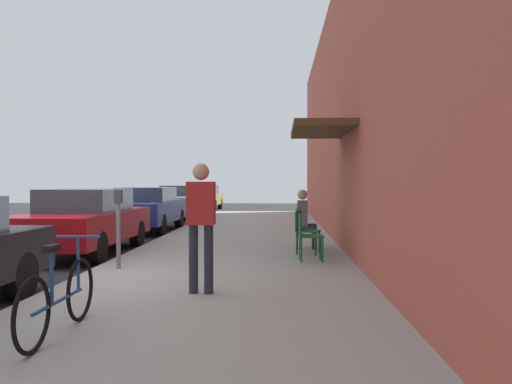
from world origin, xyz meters
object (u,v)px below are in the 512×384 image
(parked_car_3, at_px, (181,201))
(cafe_chair_0, at_px, (307,234))
(parked_car_2, at_px, (146,208))
(pedestrian_standing, at_px, (201,217))
(bicycle_0, at_px, (59,298))
(parked_car_4, at_px, (203,197))
(parking_meter, at_px, (118,223))
(cafe_chair_1, at_px, (304,229))
(cafe_chair_2, at_px, (302,226))
(seated_patron_2, at_px, (305,217))
(parked_car_1, at_px, (84,220))

(parked_car_3, bearing_deg, cafe_chair_0, -69.37)
(parked_car_2, bearing_deg, cafe_chair_0, -54.96)
(pedestrian_standing, bearing_deg, bicycle_0, -119.30)
(parked_car_4, distance_m, parking_meter, 19.88)
(parked_car_3, distance_m, pedestrian_standing, 15.73)
(parked_car_4, distance_m, bicycle_0, 23.66)
(cafe_chair_1, bearing_deg, parked_car_2, 129.39)
(bicycle_0, distance_m, pedestrian_standing, 2.27)
(parked_car_4, bearing_deg, cafe_chair_2, -74.48)
(seated_patron_2, bearing_deg, parked_car_3, 113.95)
(parked_car_1, bearing_deg, parked_car_2, 90.00)
(parked_car_2, relative_size, parked_car_3, 1.00)
(parked_car_1, distance_m, parked_car_2, 5.21)
(parked_car_1, relative_size, parked_car_4, 1.00)
(parked_car_3, xyz_separation_m, seated_patron_2, (4.81, -10.83, 0.08))
(cafe_chair_0, relative_size, seated_patron_2, 0.67)
(pedestrian_standing, bearing_deg, seated_patron_2, 70.93)
(bicycle_0, xyz_separation_m, cafe_chair_0, (2.58, 4.67, 0.14))
(pedestrian_standing, bearing_deg, cafe_chair_1, 67.96)
(parked_car_4, bearing_deg, parked_car_1, -90.00)
(parked_car_3, bearing_deg, cafe_chair_2, -66.31)
(parked_car_3, relative_size, cafe_chair_0, 5.06)
(parking_meter, height_order, bicycle_0, parking_meter)
(parking_meter, bearing_deg, parked_car_1, 121.84)
(parked_car_1, xyz_separation_m, parked_car_3, (0.00, 11.05, 0.00))
(parked_car_1, bearing_deg, cafe_chair_2, 2.76)
(bicycle_0, xyz_separation_m, cafe_chair_2, (2.58, 6.46, 0.14))
(parking_meter, xyz_separation_m, cafe_chair_1, (3.20, 1.91, -0.26))
(parked_car_3, distance_m, cafe_chair_1, 12.57)
(cafe_chair_1, xyz_separation_m, cafe_chair_2, (-0.00, 0.81, 0.00))
(parked_car_1, bearing_deg, cafe_chair_1, -6.97)
(parked_car_3, bearing_deg, pedestrian_standing, -78.14)
(parked_car_2, distance_m, parking_meter, 7.86)
(pedestrian_standing, bearing_deg, cafe_chair_0, 61.30)
(parked_car_2, bearing_deg, parked_car_3, 90.00)
(cafe_chair_2, relative_size, seated_patron_2, 0.67)
(parked_car_3, relative_size, cafe_chair_2, 5.06)
(parked_car_2, xyz_separation_m, pedestrian_standing, (3.23, -9.54, 0.39))
(parked_car_3, height_order, pedestrian_standing, pedestrian_standing)
(parking_meter, height_order, cafe_chair_1, parking_meter)
(parked_car_1, height_order, parked_car_4, parked_car_1)
(parked_car_3, height_order, seated_patron_2, parked_car_3)
(bicycle_0, bearing_deg, parked_car_3, 97.14)
(parking_meter, height_order, cafe_chair_0, parking_meter)
(parked_car_1, height_order, cafe_chair_2, parked_car_1)
(parked_car_2, relative_size, bicycle_0, 2.57)
(parked_car_4, distance_m, seated_patron_2, 17.76)
(parking_meter, height_order, pedestrian_standing, pedestrian_standing)
(parked_car_4, distance_m, cafe_chair_1, 18.53)
(parking_meter, bearing_deg, parked_car_3, 96.53)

